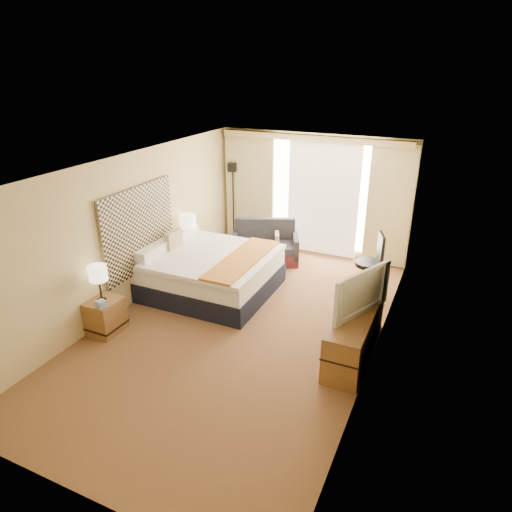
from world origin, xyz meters
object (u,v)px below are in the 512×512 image
at_px(lamp_right, 188,222).
at_px(media_dresser, 355,332).
at_px(nightstand_left, 105,316).
at_px(lamp_left, 98,274).
at_px(desk_chair, 371,265).
at_px(loveseat, 265,248).
at_px(nightstand_right, 191,258).
at_px(television, 356,290).
at_px(floor_lamp, 233,187).
at_px(bed, 210,272).

bearing_deg(lamp_right, media_dresser, -21.46).
bearing_deg(nightstand_left, lamp_left, -164.02).
bearing_deg(desk_chair, loveseat, 149.22).
relative_size(nightstand_left, nightstand_right, 1.00).
bearing_deg(nightstand_right, nightstand_left, -90.00).
bearing_deg(television, desk_chair, 28.95).
height_order(desk_chair, lamp_left, lamp_left).
relative_size(loveseat, floor_lamp, 0.84).
height_order(lamp_left, television, television).
relative_size(lamp_right, television, 0.56).
height_order(nightstand_left, nightstand_right, same).
xyz_separation_m(floor_lamp, desk_chair, (3.45, -1.18, -0.83)).
bearing_deg(loveseat, floor_lamp, 122.73).
distance_m(nightstand_right, bed, 1.01).
distance_m(floor_lamp, desk_chair, 3.74).
distance_m(nightstand_right, loveseat, 1.61).
relative_size(media_dresser, lamp_left, 3.05).
height_order(nightstand_left, loveseat, loveseat).
relative_size(media_dresser, loveseat, 1.15).
relative_size(floor_lamp, lamp_left, 3.17).
relative_size(nightstand_left, lamp_right, 0.85).
height_order(floor_lamp, television, floor_lamp).
xyz_separation_m(media_dresser, desk_chair, (-0.21, 2.12, 0.15)).
relative_size(floor_lamp, lamp_right, 2.90).
bearing_deg(lamp_right, loveseat, 42.75).
height_order(loveseat, floor_lamp, floor_lamp).
height_order(nightstand_left, floor_lamp, floor_lamp).
xyz_separation_m(media_dresser, loveseat, (-2.53, 2.56, -0.06)).
xyz_separation_m(lamp_left, lamp_right, (0.00, 2.52, 0.04)).
distance_m(nightstand_right, lamp_right, 0.77).
distance_m(nightstand_right, desk_chair, 3.56).
distance_m(bed, desk_chair, 2.97).
xyz_separation_m(loveseat, television, (2.48, -2.56, 0.74)).
xyz_separation_m(lamp_right, television, (3.67, -1.46, -0.02)).
height_order(media_dresser, loveseat, loveseat).
bearing_deg(bed, nightstand_right, 143.41).
bearing_deg(television, loveseat, 68.69).
distance_m(loveseat, lamp_right, 1.79).
relative_size(nightstand_right, desk_chair, 0.49).
relative_size(bed, lamp_right, 3.41).
height_order(media_dresser, floor_lamp, floor_lamp).
height_order(nightstand_left, media_dresser, media_dresser).
bearing_deg(loveseat, nightstand_right, -160.66).
height_order(loveseat, television, television).
xyz_separation_m(nightstand_left, lamp_left, (-0.02, -0.01, 0.73)).
distance_m(media_dresser, bed, 3.01).
height_order(nightstand_right, lamp_left, lamp_left).
distance_m(floor_lamp, lamp_left, 4.37).
xyz_separation_m(floor_lamp, television, (3.61, -3.30, -0.29)).
bearing_deg(desk_chair, bed, -174.72).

